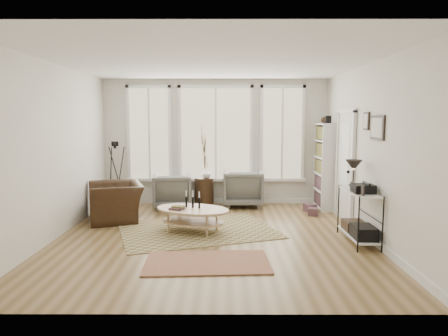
{
  "coord_description": "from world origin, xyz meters",
  "views": [
    {
      "loc": [
        0.22,
        -6.6,
        1.96
      ],
      "look_at": [
        0.2,
        0.6,
        1.1
      ],
      "focal_mm": 32.0,
      "sensor_mm": 36.0,
      "label": 1
    }
  ],
  "objects_px": {
    "bookcase": "(324,166)",
    "coffee_table": "(192,214)",
    "armchair_right": "(243,188)",
    "low_shelf": "(359,211)",
    "accent_chair": "(116,202)",
    "side_table": "(204,168)",
    "armchair_left": "(172,191)"
  },
  "relations": [
    {
      "from": "armchair_left",
      "to": "side_table",
      "type": "height_order",
      "value": "side_table"
    },
    {
      "from": "armchair_left",
      "to": "armchair_right",
      "type": "bearing_deg",
      "value": 179.36
    },
    {
      "from": "armchair_right",
      "to": "low_shelf",
      "type": "bearing_deg",
      "value": 122.42
    },
    {
      "from": "low_shelf",
      "to": "accent_chair",
      "type": "bearing_deg",
      "value": 161.84
    },
    {
      "from": "armchair_left",
      "to": "bookcase",
      "type": "bearing_deg",
      "value": 171.98
    },
    {
      "from": "low_shelf",
      "to": "coffee_table",
      "type": "xyz_separation_m",
      "value": [
        -2.74,
        0.57,
        -0.18
      ]
    },
    {
      "from": "bookcase",
      "to": "coffee_table",
      "type": "bearing_deg",
      "value": -145.05
    },
    {
      "from": "bookcase",
      "to": "accent_chair",
      "type": "xyz_separation_m",
      "value": [
        -4.37,
        -1.1,
        -0.59
      ]
    },
    {
      "from": "low_shelf",
      "to": "side_table",
      "type": "xyz_separation_m",
      "value": [
        -2.64,
        2.75,
        0.36
      ]
    },
    {
      "from": "low_shelf",
      "to": "armchair_right",
      "type": "distance_m",
      "value": 3.25
    },
    {
      "from": "armchair_left",
      "to": "accent_chair",
      "type": "xyz_separation_m",
      "value": [
        -0.96,
        -1.11,
        -0.02
      ]
    },
    {
      "from": "low_shelf",
      "to": "armchair_right",
      "type": "bearing_deg",
      "value": 122.75
    },
    {
      "from": "armchair_left",
      "to": "coffee_table",
      "type": "bearing_deg",
      "value": 99.55
    },
    {
      "from": "coffee_table",
      "to": "armchair_right",
      "type": "xyz_separation_m",
      "value": [
        0.98,
        2.16,
        0.09
      ]
    },
    {
      "from": "low_shelf",
      "to": "accent_chair",
      "type": "relative_size",
      "value": 1.15
    },
    {
      "from": "bookcase",
      "to": "coffee_table",
      "type": "xyz_separation_m",
      "value": [
        -2.8,
        -1.95,
        -0.63
      ]
    },
    {
      "from": "armchair_right",
      "to": "side_table",
      "type": "relative_size",
      "value": 0.5
    },
    {
      "from": "low_shelf",
      "to": "armchair_left",
      "type": "bearing_deg",
      "value": 143.07
    },
    {
      "from": "armchair_right",
      "to": "side_table",
      "type": "xyz_separation_m",
      "value": [
        -0.89,
        0.02,
        0.46
      ]
    },
    {
      "from": "armchair_left",
      "to": "armchair_right",
      "type": "xyz_separation_m",
      "value": [
        1.6,
        0.21,
        0.03
      ]
    },
    {
      "from": "low_shelf",
      "to": "accent_chair",
      "type": "height_order",
      "value": "low_shelf"
    },
    {
      "from": "low_shelf",
      "to": "side_table",
      "type": "bearing_deg",
      "value": 133.89
    },
    {
      "from": "low_shelf",
      "to": "coffee_table",
      "type": "relative_size",
      "value": 0.84
    },
    {
      "from": "low_shelf",
      "to": "accent_chair",
      "type": "xyz_separation_m",
      "value": [
        -4.31,
        1.42,
        -0.14
      ]
    },
    {
      "from": "bookcase",
      "to": "coffee_table",
      "type": "distance_m",
      "value": 3.47
    },
    {
      "from": "armchair_right",
      "to": "accent_chair",
      "type": "distance_m",
      "value": 2.88
    },
    {
      "from": "armchair_right",
      "to": "accent_chair",
      "type": "height_order",
      "value": "armchair_right"
    },
    {
      "from": "coffee_table",
      "to": "accent_chair",
      "type": "xyz_separation_m",
      "value": [
        -1.57,
        0.85,
        0.04
      ]
    },
    {
      "from": "coffee_table",
      "to": "accent_chair",
      "type": "bearing_deg",
      "value": 151.65
    },
    {
      "from": "bookcase",
      "to": "side_table",
      "type": "relative_size",
      "value": 1.13
    },
    {
      "from": "coffee_table",
      "to": "accent_chair",
      "type": "distance_m",
      "value": 1.79
    },
    {
      "from": "bookcase",
      "to": "armchair_right",
      "type": "relative_size",
      "value": 2.25
    }
  ]
}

